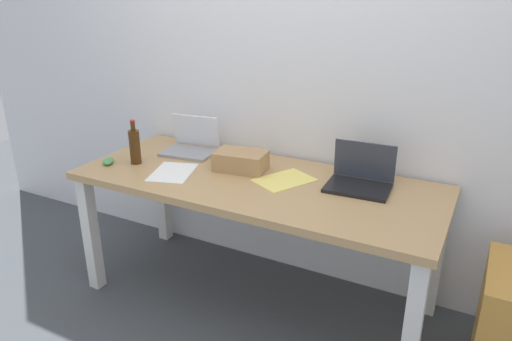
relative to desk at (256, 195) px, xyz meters
The scene contains 10 objects.
ground_plane 0.66m from the desk, ahead, with size 8.00×8.00×0.00m, color #42474C.
back_wall 0.78m from the desk, 90.00° to the left, with size 5.20×0.08×2.60m, color white.
desk is the anchor object (origin of this frame).
laptop_left 0.61m from the desk, 160.08° to the left, with size 0.33×0.27×0.22m.
laptop_right 0.55m from the desk, 16.78° to the left, with size 0.33×0.26×0.21m.
beer_bottle 0.76m from the desk, behind, with size 0.06×0.06×0.26m.
computer_mouse 0.89m from the desk, 167.83° to the right, with size 0.06×0.10×0.03m, color #4C9E56.
cardboard_box 0.22m from the desk, 148.51° to the left, with size 0.28×0.18×0.10m, color tan.
paper_sheet_near_back 0.18m from the desk, 22.61° to the left, with size 0.21×0.30×0.00m, color #F4E06B.
paper_sheet_front_left 0.48m from the desk, 164.52° to the right, with size 0.21×0.30×0.00m, color white.
Camera 1 is at (1.08, -2.07, 1.71)m, focal length 33.50 mm.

